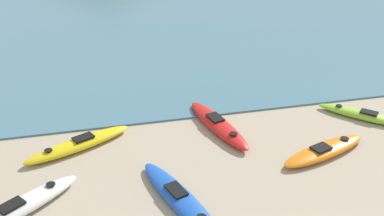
{
  "coord_description": "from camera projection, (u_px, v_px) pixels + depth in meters",
  "views": [
    {
      "loc": [
        -3.36,
        -3.31,
        7.03
      ],
      "look_at": [
        -0.41,
        9.1,
        0.5
      ],
      "focal_mm": 42.0,
      "sensor_mm": 36.0,
      "label": 1
    }
  ],
  "objects": [
    {
      "name": "kayak_on_sand_0",
      "position": [
        324.0,
        150.0,
        12.77
      ],
      "size": [
        3.08,
        1.65,
        0.3
      ],
      "color": "orange",
      "rests_on": "ground_plane"
    },
    {
      "name": "kayak_on_sand_2",
      "position": [
        19.0,
        208.0,
        10.51
      ],
      "size": [
        3.02,
        2.48,
        0.35
      ],
      "color": "white",
      "rests_on": "ground_plane"
    },
    {
      "name": "kayak_on_sand_3",
      "position": [
        218.0,
        124.0,
        14.09
      ],
      "size": [
        1.44,
        3.47,
        0.34
      ],
      "color": "red",
      "rests_on": "ground_plane"
    },
    {
      "name": "kayak_on_sand_4",
      "position": [
        364.0,
        115.0,
        14.69
      ],
      "size": [
        2.52,
        2.52,
        0.29
      ],
      "color": "#8CCC2D",
      "rests_on": "ground_plane"
    },
    {
      "name": "kayak_on_sand_5",
      "position": [
        180.0,
        198.0,
        10.86
      ],
      "size": [
        1.74,
        3.53,
        0.29
      ],
      "color": "blue",
      "rests_on": "ground_plane"
    },
    {
      "name": "kayak_on_sand_6",
      "position": [
        79.0,
        144.0,
        13.05
      ],
      "size": [
        3.24,
        1.99,
        0.33
      ],
      "color": "yellow",
      "rests_on": "ground_plane"
    }
  ]
}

